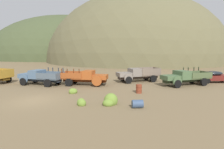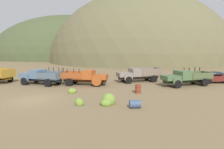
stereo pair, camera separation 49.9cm
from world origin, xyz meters
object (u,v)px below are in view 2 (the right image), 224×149
truck_oxide_orange (88,77)px  truck_weathered_green (184,78)px  car_oxblood (218,77)px  oil_drum_tipped (135,104)px  truck_chalk_blue (39,77)px  oil_drum_spare (138,89)px  truck_primer_gray (136,75)px

truck_oxide_orange → truck_weathered_green: (11.92, -0.23, 0.01)m
car_oxblood → oil_drum_tipped: (-12.35, -11.26, -0.50)m
truck_chalk_blue → truck_weathered_green: same height
truck_oxide_orange → oil_drum_tipped: (5.03, -9.18, -0.69)m
oil_drum_spare → truck_chalk_blue: bearing=158.7°
truck_chalk_blue → truck_oxide_orange: size_ratio=1.02×
oil_drum_tipped → oil_drum_spare: oil_drum_spare is taller
truck_primer_gray → car_oxblood: truck_primer_gray is taller
truck_oxide_orange → oil_drum_spare: 7.26m
truck_primer_gray → truck_oxide_orange: bearing=4.2°
truck_primer_gray → truck_chalk_blue: bearing=-8.7°
car_oxblood → oil_drum_spare: car_oxblood is taller
truck_chalk_blue → oil_drum_tipped: 15.02m
truck_chalk_blue → truck_oxide_orange: (6.43, -0.49, 0.01)m
truck_oxide_orange → oil_drum_tipped: truck_oxide_orange is taller
truck_primer_gray → oil_drum_spare: size_ratio=7.00×
truck_primer_gray → car_oxblood: 11.03m
oil_drum_tipped → oil_drum_spare: (0.81, 4.90, 0.14)m
car_oxblood → oil_drum_tipped: car_oxblood is taller
truck_weathered_green → truck_oxide_orange: bearing=-20.3°
car_oxblood → truck_weathered_green: bearing=-157.9°
oil_drum_tipped → oil_drum_spare: 4.97m
truck_chalk_blue → truck_primer_gray: (12.79, 2.10, 0.02)m
truck_chalk_blue → truck_primer_gray: size_ratio=0.96×
oil_drum_spare → oil_drum_tipped: bearing=-99.4°
car_oxblood → oil_drum_spare: bearing=-152.0°
truck_weathered_green → oil_drum_tipped: (-6.89, -8.95, -0.70)m
oil_drum_tipped → truck_oxide_orange: bearing=118.7°
truck_primer_gray → oil_drum_spare: bearing=67.7°
truck_chalk_blue → truck_oxide_orange: same height
car_oxblood → truck_chalk_blue: bearing=-177.0°
oil_drum_tipped → truck_primer_gray: bearing=83.6°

